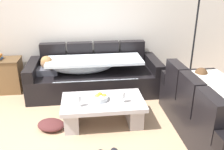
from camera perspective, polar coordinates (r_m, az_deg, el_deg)
ground_plane at (r=3.32m, az=-4.81°, el=-16.13°), size 14.00×14.00×0.00m
back_wall at (r=4.82m, az=-6.48°, el=13.55°), size 9.00×0.10×2.70m
couch_along_wall at (r=4.58m, az=-4.56°, el=-0.11°), size 2.41×0.92×0.88m
couch_near_window at (r=3.61m, az=22.44°, el=-8.10°), size 0.92×1.90×0.88m
coffee_table at (r=3.63m, az=-2.12°, el=-7.90°), size 1.20×0.68×0.38m
fruit_bowl at (r=3.56m, az=-3.07°, el=-5.23°), size 0.28×0.28×0.10m
wine_glass_near_left at (r=3.37m, az=-7.86°, el=-5.58°), size 0.07×0.07×0.17m
wine_glass_near_right at (r=3.45m, az=2.52°, el=-4.72°), size 0.07×0.07×0.17m
open_magazine at (r=3.66m, az=1.26°, el=-4.98°), size 0.33×0.29×0.01m
side_cabinet at (r=5.03m, az=-24.33°, el=-0.11°), size 0.72×0.44×0.64m
floor_lamp at (r=4.67m, az=18.54°, el=9.39°), size 0.33×0.31×1.95m
crumpled_garment at (r=3.69m, az=-14.11°, el=-11.27°), size 0.50×0.46×0.12m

